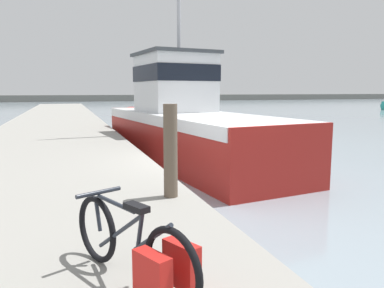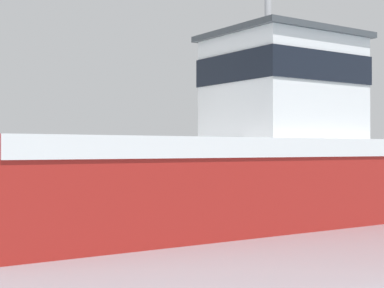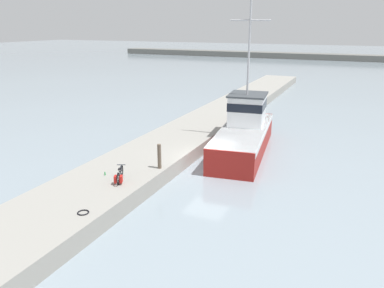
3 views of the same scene
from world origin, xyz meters
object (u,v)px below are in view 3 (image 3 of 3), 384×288
fishing_boat_main (245,131)px  bicycle_touring (119,176)px  mooring_post (159,156)px  water_bottle_on_curb (105,174)px

fishing_boat_main → bicycle_touring: fishing_boat_main is taller
mooring_post → bicycle_touring: bearing=-110.4°
bicycle_touring → water_bottle_on_curb: 1.29m
fishing_boat_main → water_bottle_on_curb: bearing=-123.0°
bicycle_touring → mooring_post: mooring_post is taller
water_bottle_on_curb → fishing_boat_main: bearing=64.4°
fishing_boat_main → bicycle_touring: bearing=-116.3°
bicycle_touring → water_bottle_on_curb: bicycle_touring is taller
bicycle_touring → mooring_post: bearing=44.6°
bicycle_touring → water_bottle_on_curb: (-1.21, 0.39, -0.23)m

